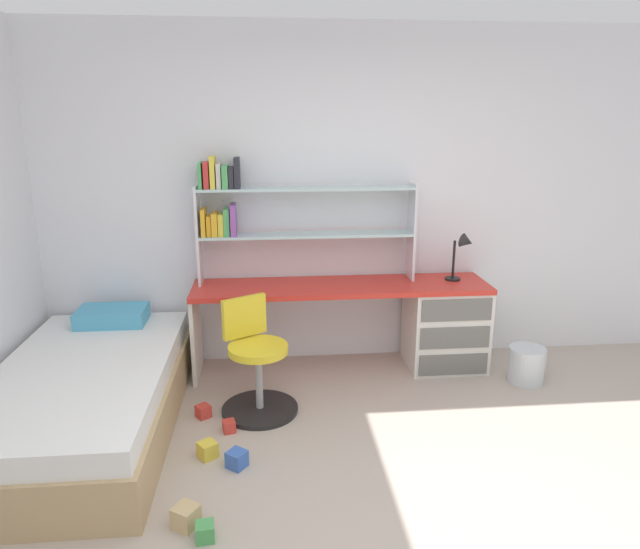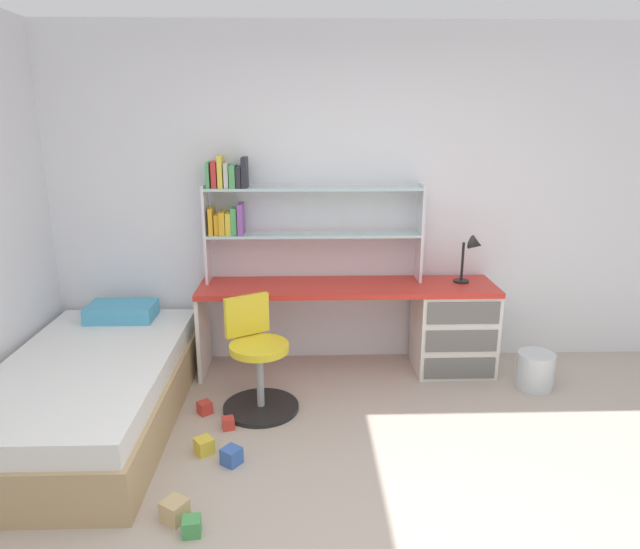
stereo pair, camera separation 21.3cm
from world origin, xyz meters
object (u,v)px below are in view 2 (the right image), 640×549
at_px(desk, 425,322).
at_px(bookshelf_hutch, 277,209).
at_px(toy_block_natural_0, 175,511).
at_px(waste_bin, 535,370).
at_px(toy_block_red_5, 205,408).
at_px(toy_block_blue_4, 231,456).
at_px(toy_block_green_3, 192,526).
at_px(bed_platform, 90,390).
at_px(toy_block_red_1, 228,423).
at_px(swivel_chair, 258,367).
at_px(desk_lamp, 472,251).
at_px(toy_block_yellow_2, 204,446).

bearing_deg(desk, bookshelf_hutch, 173.04).
xyz_separation_m(desk, toy_block_natural_0, (-1.60, -1.73, -0.34)).
distance_m(waste_bin, toy_block_red_5, 2.41).
relative_size(toy_block_blue_4, toy_block_red_5, 1.18).
xyz_separation_m(desk, bookshelf_hutch, (-1.14, 0.14, 0.87)).
xyz_separation_m(toy_block_natural_0, toy_block_green_3, (0.10, -0.10, -0.01)).
bearing_deg(toy_block_red_5, bookshelf_hutch, 59.14).
xyz_separation_m(bed_platform, toy_block_blue_4, (0.98, -0.51, -0.17)).
xyz_separation_m(toy_block_natural_0, toy_block_red_1, (0.15, 0.86, -0.02)).
distance_m(waste_bin, toy_block_red_1, 2.27).
bearing_deg(toy_block_red_1, toy_block_blue_4, -79.87).
bearing_deg(toy_block_green_3, toy_block_blue_4, 78.01).
distance_m(swivel_chair, waste_bin, 2.05).
distance_m(swivel_chair, toy_block_red_5, 0.45).
distance_m(swivel_chair, toy_block_green_3, 1.28).
distance_m(bed_platform, toy_block_green_3, 1.39).
distance_m(waste_bin, toy_block_blue_4, 2.32).
relative_size(desk_lamp, toy_block_natural_0, 3.47).
bearing_deg(bed_platform, desk_lamp, 15.74).
bearing_deg(desk_lamp, bed_platform, -164.26).
distance_m(desk_lamp, bed_platform, 2.89).
distance_m(swivel_chair, toy_block_blue_4, 0.71).
xyz_separation_m(toy_block_green_3, toy_block_red_5, (-0.13, 1.16, -0.00)).
bearing_deg(swivel_chair, toy_block_natural_0, -106.47).
xyz_separation_m(waste_bin, toy_block_yellow_2, (-2.31, -0.79, -0.09)).
height_order(bookshelf_hutch, toy_block_yellow_2, bookshelf_hutch).
xyz_separation_m(bookshelf_hutch, toy_block_blue_4, (-0.23, -1.39, -1.22)).
relative_size(bed_platform, toy_block_blue_4, 20.53).
bearing_deg(toy_block_yellow_2, bed_platform, 153.44).
relative_size(toy_block_natural_0, toy_block_red_5, 1.31).
distance_m(toy_block_green_3, toy_block_blue_4, 0.58).
height_order(swivel_chair, toy_block_red_1, swivel_chair).
relative_size(desk_lamp, toy_block_green_3, 4.41).
distance_m(waste_bin, toy_block_yellow_2, 2.45).
relative_size(toy_block_natural_0, toy_block_red_1, 1.45).
bearing_deg(toy_block_red_5, toy_block_blue_4, -66.69).
bearing_deg(toy_block_yellow_2, toy_block_red_1, 68.41).
height_order(waste_bin, toy_block_natural_0, waste_bin).
bearing_deg(desk_lamp, bookshelf_hutch, 175.22).
xyz_separation_m(desk_lamp, toy_block_red_5, (-1.97, -0.68, -0.92)).
bearing_deg(desk_lamp, toy_block_natural_0, -138.09).
distance_m(desk_lamp, swivel_chair, 1.84).
bearing_deg(waste_bin, toy_block_red_5, -172.48).
xyz_separation_m(desk_lamp, toy_block_blue_4, (-1.72, -1.27, -0.91)).
bearing_deg(toy_block_blue_4, bookshelf_hutch, 80.61).
bearing_deg(toy_block_green_3, swivel_chair, 79.35).
bearing_deg(toy_block_red_5, toy_block_yellow_2, -80.93).
bearing_deg(bed_platform, toy_block_green_3, -51.72).
distance_m(bookshelf_hutch, waste_bin, 2.27).
xyz_separation_m(swivel_chair, toy_block_red_5, (-0.36, -0.07, -0.26)).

